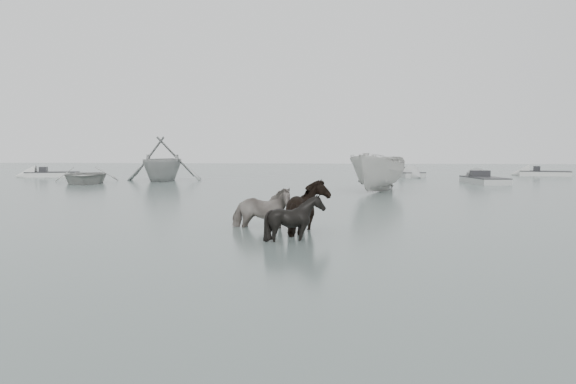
% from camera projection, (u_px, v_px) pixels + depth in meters
% --- Properties ---
extents(ground, '(140.00, 140.00, 0.00)m').
position_uv_depth(ground, '(290.00, 247.00, 11.58)').
color(ground, '#4B5A57').
rests_on(ground, ground).
extents(pony_pinto, '(1.81, 1.07, 1.43)m').
position_uv_depth(pony_pinto, '(261.00, 201.00, 14.31)').
color(pony_pinto, black).
rests_on(pony_pinto, ground).
extents(pony_dark, '(1.74, 1.91, 1.62)m').
position_uv_depth(pony_dark, '(310.00, 199.00, 13.71)').
color(pony_dark, black).
rests_on(pony_dark, ground).
extents(pony_black, '(1.39, 1.31, 1.23)m').
position_uv_depth(pony_black, '(295.00, 213.00, 12.39)').
color(pony_black, black).
rests_on(pony_black, ground).
extents(rowboat_lead, '(5.42, 6.28, 1.09)m').
position_uv_depth(rowboat_lead, '(85.00, 174.00, 33.77)').
color(rowboat_lead, '#B4B4AF').
rests_on(rowboat_lead, ground).
extents(rowboat_trail, '(5.38, 6.08, 2.98)m').
position_uv_depth(rowboat_trail, '(163.00, 158.00, 36.13)').
color(rowboat_trail, '#ADB0AE').
rests_on(rowboat_trail, ground).
extents(boat_small, '(3.70, 5.50, 1.99)m').
position_uv_depth(boat_small, '(379.00, 171.00, 26.77)').
color(boat_small, beige).
rests_on(boat_small, ground).
extents(skiff_port, '(2.34, 5.82, 0.75)m').
position_uv_depth(skiff_port, '(484.00, 177.00, 33.45)').
color(skiff_port, '#A8ABA8').
rests_on(skiff_port, ground).
extents(skiff_outer, '(5.34, 3.38, 0.75)m').
position_uv_depth(skiff_outer, '(52.00, 172.00, 41.44)').
color(skiff_outer, silver).
rests_on(skiff_outer, ground).
extents(skiff_mid, '(3.25, 5.65, 0.75)m').
position_uv_depth(skiff_mid, '(404.00, 172.00, 41.77)').
color(skiff_mid, '#A0A2A0').
rests_on(skiff_mid, ground).
extents(skiff_star, '(5.28, 3.04, 0.75)m').
position_uv_depth(skiff_star, '(545.00, 171.00, 43.07)').
color(skiff_star, silver).
rests_on(skiff_star, ground).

